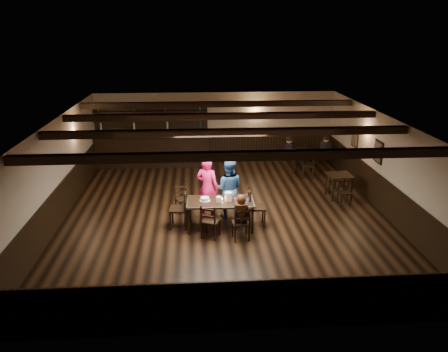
{
  "coord_description": "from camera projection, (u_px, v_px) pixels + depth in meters",
  "views": [
    {
      "loc": [
        -0.81,
        -11.27,
        5.05
      ],
      "look_at": [
        -0.02,
        0.2,
        1.07
      ],
      "focal_mm": 35.0,
      "sensor_mm": 36.0,
      "label": 1
    }
  ],
  "objects": [
    {
      "name": "woman_pink",
      "position": [
        207.0,
        188.0,
        11.85
      ],
      "size": [
        0.75,
        0.64,
        1.74
      ],
      "primitive_type": "imported",
      "rotation": [
        0.0,
        0.0,
        2.72
      ],
      "color": "#FB2D7C",
      "rests_on": "ground"
    },
    {
      "name": "salt_shaker",
      "position": [
        235.0,
        200.0,
        11.24
      ],
      "size": [
        0.04,
        0.04,
        0.1
      ],
      "primitive_type": "cylinder",
      "color": "silver",
      "rests_on": "dining_table"
    },
    {
      "name": "chair_near_left",
      "position": [
        209.0,
        219.0,
        10.77
      ],
      "size": [
        0.54,
        0.53,
        0.89
      ],
      "color": "black",
      "rests_on": "ground"
    },
    {
      "name": "chair_end_left",
      "position": [
        182.0,
        206.0,
        11.37
      ],
      "size": [
        0.5,
        0.52,
        1.02
      ],
      "color": "black",
      "rests_on": "ground"
    },
    {
      "name": "chair_near_right",
      "position": [
        242.0,
        221.0,
        10.66
      ],
      "size": [
        0.45,
        0.44,
        0.88
      ],
      "color": "black",
      "rests_on": "ground"
    },
    {
      "name": "ground",
      "position": [
        225.0,
        214.0,
        12.33
      ],
      "size": [
        10.0,
        10.0,
        0.0
      ],
      "primitive_type": "plane",
      "color": "black",
      "rests_on": "ground"
    },
    {
      "name": "menu_red",
      "position": [
        242.0,
        202.0,
        11.2
      ],
      "size": [
        0.34,
        0.3,
        0.0
      ],
      "primitive_type": "cube",
      "rotation": [
        0.0,
        0.0,
        0.46
      ],
      "color": "#9E2611",
      "rests_on": "dining_table"
    },
    {
      "name": "plate_stack_b",
      "position": [
        229.0,
        196.0,
        11.27
      ],
      "size": [
        0.19,
        0.19,
        0.23
      ],
      "primitive_type": "cylinder",
      "color": "white",
      "rests_on": "dining_table"
    },
    {
      "name": "back_table_b",
      "position": [
        304.0,
        154.0,
        15.74
      ],
      "size": [
        0.96,
        0.96,
        0.75
      ],
      "color": "black",
      "rests_on": "ground"
    },
    {
      "name": "bar_counter",
      "position": [
        152.0,
        147.0,
        16.38
      ],
      "size": [
        4.43,
        0.7,
        2.2
      ],
      "color": "black",
      "rests_on": "ground"
    },
    {
      "name": "tea_light",
      "position": [
        222.0,
        199.0,
        11.32
      ],
      "size": [
        0.05,
        0.05,
        0.06
      ],
      "color": "#A5A8AD",
      "rests_on": "dining_table"
    },
    {
      "name": "seated_person",
      "position": [
        241.0,
        210.0,
        10.63
      ],
      "size": [
        0.31,
        0.46,
        0.76
      ],
      "color": "black",
      "rests_on": "ground"
    },
    {
      "name": "cake",
      "position": [
        205.0,
        199.0,
        11.29
      ],
      "size": [
        0.28,
        0.28,
        0.09
      ],
      "color": "white",
      "rests_on": "dining_table"
    },
    {
      "name": "man_blue",
      "position": [
        228.0,
        188.0,
        11.92
      ],
      "size": [
        0.92,
        0.79,
        1.66
      ],
      "primitive_type": "imported",
      "rotation": [
        0.0,
        0.0,
        2.93
      ],
      "color": "navy",
      "rests_on": "ground"
    },
    {
      "name": "menu_blue",
      "position": [
        242.0,
        199.0,
        11.38
      ],
      "size": [
        0.42,
        0.38,
        0.0
      ],
      "primitive_type": "cube",
      "rotation": [
        0.0,
        0.0,
        -0.57
      ],
      "color": "navy",
      "rests_on": "dining_table"
    },
    {
      "name": "bg_patron_right",
      "position": [
        325.0,
        146.0,
        15.94
      ],
      "size": [
        0.33,
        0.43,
        0.79
      ],
      "color": "black",
      "rests_on": "ground"
    },
    {
      "name": "room_shell",
      "position": [
        225.0,
        154.0,
        11.8
      ],
      "size": [
        9.02,
        10.02,
        2.71
      ],
      "color": "beige",
      "rests_on": "ground"
    },
    {
      "name": "back_table_a",
      "position": [
        339.0,
        178.0,
        13.32
      ],
      "size": [
        0.75,
        0.75,
        0.75
      ],
      "color": "black",
      "rests_on": "ground"
    },
    {
      "name": "drink_glass",
      "position": [
        230.0,
        197.0,
        11.38
      ],
      "size": [
        0.07,
        0.07,
        0.1
      ],
      "primitive_type": "cylinder",
      "color": "silver",
      "rests_on": "dining_table"
    },
    {
      "name": "bg_patron_left",
      "position": [
        289.0,
        147.0,
        15.75
      ],
      "size": [
        0.35,
        0.45,
        0.81
      ],
      "color": "black",
      "rests_on": "ground"
    },
    {
      "name": "chair_far_pushed",
      "position": [
        182.0,
        196.0,
        12.37
      ],
      "size": [
        0.48,
        0.47,
        0.79
      ],
      "color": "black",
      "rests_on": "ground"
    },
    {
      "name": "plate_stack_a",
      "position": [
        219.0,
        199.0,
        11.2
      ],
      "size": [
        0.15,
        0.15,
        0.14
      ],
      "primitive_type": "cylinder",
      "color": "white",
      "rests_on": "dining_table"
    },
    {
      "name": "chair_end_right",
      "position": [
        253.0,
        204.0,
        11.46
      ],
      "size": [
        0.47,
        0.5,
        1.03
      ],
      "color": "black",
      "rests_on": "ground"
    },
    {
      "name": "pepper_shaker",
      "position": [
        236.0,
        199.0,
        11.23
      ],
      "size": [
        0.04,
        0.04,
        0.1
      ],
      "primitive_type": "cylinder",
      "color": "#A5A8AD",
      "rests_on": "dining_table"
    },
    {
      "name": "dining_table",
      "position": [
        220.0,
        204.0,
        11.3
      ],
      "size": [
        1.76,
        0.92,
        0.75
      ],
      "color": "black",
      "rests_on": "ground"
    }
  ]
}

